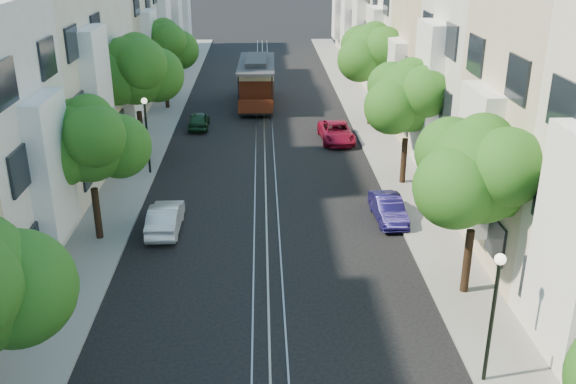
{
  "coord_description": "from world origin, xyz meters",
  "views": [
    {
      "loc": [
        -0.11,
        -11.18,
        12.41
      ],
      "look_at": [
        0.92,
        13.76,
        2.2
      ],
      "focal_mm": 40.0,
      "sensor_mm": 36.0,
      "label": 1
    }
  ],
  "objects": [
    {
      "name": "rail_slot",
      "position": [
        0.0,
        28.0,
        0.01
      ],
      "size": [
        0.06,
        80.0,
        0.02
      ],
      "primitive_type": "cube",
      "color": "gray",
      "rests_on": "ground"
    },
    {
      "name": "ground",
      "position": [
        0.0,
        28.0,
        0.0
      ],
      "size": [
        200.0,
        200.0,
        0.0
      ],
      "primitive_type": "plane",
      "color": "black",
      "rests_on": "ground"
    },
    {
      "name": "tree_w_c",
      "position": [
        -7.14,
        24.98,
        5.07
      ],
      "size": [
        5.13,
        4.28,
        7.09
      ],
      "color": "black",
      "rests_on": "ground"
    },
    {
      "name": "lamp_east",
      "position": [
        6.3,
        4.0,
        2.85
      ],
      "size": [
        0.32,
        0.32,
        4.16
      ],
      "color": "black",
      "rests_on": "ground"
    },
    {
      "name": "lamp_west",
      "position": [
        -6.3,
        22.0,
        2.85
      ],
      "size": [
        0.32,
        0.32,
        4.16
      ],
      "color": "black",
      "rests_on": "ground"
    },
    {
      "name": "tree_e_d",
      "position": [
        7.26,
        30.98,
        4.87
      ],
      "size": [
        5.01,
        4.16,
        6.85
      ],
      "color": "black",
      "rests_on": "ground"
    },
    {
      "name": "tree_w_b",
      "position": [
        -7.14,
        13.98,
        4.4
      ],
      "size": [
        4.72,
        3.87,
        6.27
      ],
      "color": "black",
      "rests_on": "ground"
    },
    {
      "name": "parked_car_w_far",
      "position": [
        -4.4,
        30.79,
        0.57
      ],
      "size": [
        1.38,
        3.34,
        1.13
      ],
      "primitive_type": "imported",
      "rotation": [
        0.0,
        0.0,
        3.16
      ],
      "color": "#15361E",
      "rests_on": "ground"
    },
    {
      "name": "parked_car_w_mid",
      "position": [
        -4.48,
        14.86,
        0.62
      ],
      "size": [
        1.31,
        3.75,
        1.23
      ],
      "primitive_type": "imported",
      "rotation": [
        0.0,
        0.0,
        3.14
      ],
      "color": "silver",
      "rests_on": "ground"
    },
    {
      "name": "sidewalk_west",
      "position": [
        -7.25,
        28.0,
        0.06
      ],
      "size": [
        2.5,
        80.0,
        0.12
      ],
      "primitive_type": "cube",
      "color": "gray",
      "rests_on": "ground"
    },
    {
      "name": "townhouses_east",
      "position": [
        11.87,
        27.91,
        5.18
      ],
      "size": [
        7.75,
        72.0,
        12.0
      ],
      "color": "beige",
      "rests_on": "ground"
    },
    {
      "name": "cable_car",
      "position": [
        -0.5,
        36.94,
        1.95
      ],
      "size": [
        2.84,
        8.61,
        3.29
      ],
      "rotation": [
        0.0,
        0.0,
        -0.02
      ],
      "color": "black",
      "rests_on": "ground"
    },
    {
      "name": "rail_left",
      "position": [
        -0.55,
        28.0,
        0.01
      ],
      "size": [
        0.06,
        80.0,
        0.02
      ],
      "primitive_type": "cube",
      "color": "gray",
      "rests_on": "ground"
    },
    {
      "name": "tree_e_c",
      "position": [
        7.26,
        19.98,
        4.6
      ],
      "size": [
        4.84,
        3.99,
        6.52
      ],
      "color": "black",
      "rests_on": "ground"
    },
    {
      "name": "rail_right",
      "position": [
        0.55,
        28.0,
        0.01
      ],
      "size": [
        0.06,
        80.0,
        0.02
      ],
      "primitive_type": "cube",
      "color": "gray",
      "rests_on": "ground"
    },
    {
      "name": "parked_car_e_far",
      "position": [
        4.54,
        27.57,
        0.59
      ],
      "size": [
        2.16,
        4.35,
        1.18
      ],
      "primitive_type": "imported",
      "rotation": [
        0.0,
        0.0,
        0.05
      ],
      "color": "maroon",
      "rests_on": "ground"
    },
    {
      "name": "townhouses_west",
      "position": [
        -11.87,
        27.91,
        5.08
      ],
      "size": [
        7.75,
        72.0,
        11.76
      ],
      "color": "silver",
      "rests_on": "ground"
    },
    {
      "name": "lane_line",
      "position": [
        0.0,
        28.0,
        0.0
      ],
      "size": [
        0.08,
        80.0,
        0.01
      ],
      "primitive_type": "cube",
      "color": "tan",
      "rests_on": "ground"
    },
    {
      "name": "tree_e_b",
      "position": [
        7.26,
        8.98,
        4.73
      ],
      "size": [
        4.93,
        4.08,
        6.68
      ],
      "color": "black",
      "rests_on": "ground"
    },
    {
      "name": "sidewalk_east",
      "position": [
        7.25,
        28.0,
        0.06
      ],
      "size": [
        2.5,
        80.0,
        0.12
      ],
      "primitive_type": "cube",
      "color": "gray",
      "rests_on": "ground"
    },
    {
      "name": "parked_car_e_mid",
      "position": [
        5.6,
        15.52,
        0.57
      ],
      "size": [
        1.38,
        3.52,
        1.14
      ],
      "primitive_type": "imported",
      "rotation": [
        0.0,
        0.0,
        0.05
      ],
      "color": "#100B3A",
      "rests_on": "ground"
    },
    {
      "name": "tree_w_d",
      "position": [
        -7.14,
        35.98,
        4.6
      ],
      "size": [
        4.84,
        3.99,
        6.52
      ],
      "color": "black",
      "rests_on": "ground"
    }
  ]
}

